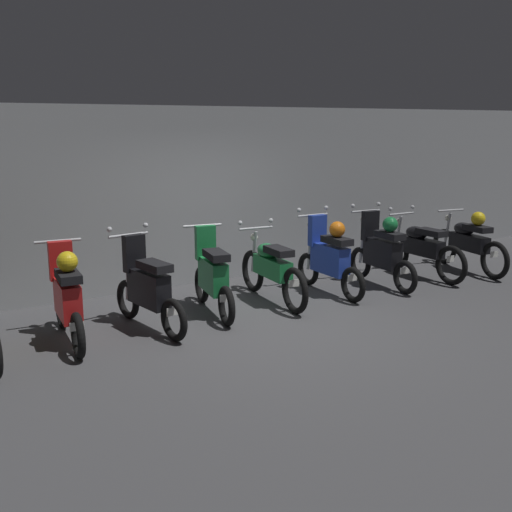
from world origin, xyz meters
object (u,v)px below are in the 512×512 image
(motorbike_slot_6, at_px, (329,257))
(motorbike_slot_8, at_px, (421,248))
(motorbike_slot_4, at_px, (212,276))
(motorbike_slot_5, at_px, (272,269))
(motorbike_slot_9, at_px, (469,242))
(motorbike_slot_2, at_px, (67,296))
(motorbike_slot_7, at_px, (381,251))
(motorbike_slot_3, at_px, (147,288))

(motorbike_slot_6, bearing_deg, motorbike_slot_8, 0.38)
(motorbike_slot_6, distance_m, motorbike_slot_8, 2.01)
(motorbike_slot_4, distance_m, motorbike_slot_6, 2.00)
(motorbike_slot_4, relative_size, motorbike_slot_5, 0.86)
(motorbike_slot_4, xyz_separation_m, motorbike_slot_8, (4.00, -0.03, -0.03))
(motorbike_slot_5, relative_size, motorbike_slot_8, 1.00)
(motorbike_slot_6, bearing_deg, motorbike_slot_9, -2.85)
(motorbike_slot_2, bearing_deg, motorbike_slot_5, 3.21)
(motorbike_slot_4, distance_m, motorbike_slot_7, 3.00)
(motorbike_slot_2, xyz_separation_m, motorbike_slot_6, (4.01, 0.09, 0.00))
(motorbike_slot_5, relative_size, motorbike_slot_9, 1.01)
(motorbike_slot_7, xyz_separation_m, motorbike_slot_9, (2.00, -0.07, -0.04))
(motorbike_slot_4, xyz_separation_m, motorbike_slot_5, (1.00, 0.04, -0.03))
(motorbike_slot_2, relative_size, motorbike_slot_5, 0.86)
(motorbike_slot_3, xyz_separation_m, motorbike_slot_6, (3.01, 0.13, 0.04))
(motorbike_slot_4, bearing_deg, motorbike_slot_7, -2.31)
(motorbike_slot_6, bearing_deg, motorbike_slot_4, 178.85)
(motorbike_slot_6, bearing_deg, motorbike_slot_2, -178.67)
(motorbike_slot_8, bearing_deg, motorbike_slot_9, -9.23)
(motorbike_slot_9, bearing_deg, motorbike_slot_8, 170.77)
(motorbike_slot_4, bearing_deg, motorbike_slot_3, -170.74)
(motorbike_slot_4, distance_m, motorbike_slot_8, 4.00)
(motorbike_slot_5, relative_size, motorbike_slot_6, 1.16)
(motorbike_slot_4, xyz_separation_m, motorbike_slot_6, (2.00, -0.04, 0.04))
(motorbike_slot_2, xyz_separation_m, motorbike_slot_7, (5.01, 0.01, 0.00))
(motorbike_slot_5, xyz_separation_m, motorbike_slot_9, (4.01, -0.23, 0.03))
(motorbike_slot_3, relative_size, motorbike_slot_4, 1.01)
(motorbike_slot_2, distance_m, motorbike_slot_5, 3.01)
(motorbike_slot_6, relative_size, motorbike_slot_8, 0.86)
(motorbike_slot_5, xyz_separation_m, motorbike_slot_6, (1.00, -0.08, 0.08))
(motorbike_slot_4, distance_m, motorbike_slot_9, 5.01)
(motorbike_slot_3, bearing_deg, motorbike_slot_6, 2.38)
(motorbike_slot_2, height_order, motorbike_slot_6, motorbike_slot_6)
(motorbike_slot_9, bearing_deg, motorbike_slot_7, 178.03)
(motorbike_slot_6, xyz_separation_m, motorbike_slot_8, (2.00, 0.01, -0.08))
(motorbike_slot_3, relative_size, motorbike_slot_6, 1.00)
(motorbike_slot_7, height_order, motorbike_slot_9, motorbike_slot_7)
(motorbike_slot_6, height_order, motorbike_slot_8, motorbike_slot_6)
(motorbike_slot_2, bearing_deg, motorbike_slot_4, 3.80)
(motorbike_slot_3, height_order, motorbike_slot_6, same)
(motorbike_slot_8, bearing_deg, motorbike_slot_2, -178.98)
(motorbike_slot_8, distance_m, motorbike_slot_9, 1.02)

